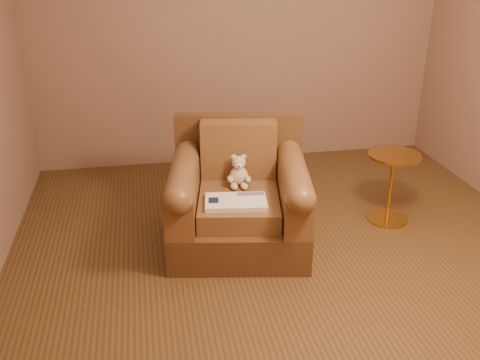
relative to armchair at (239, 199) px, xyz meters
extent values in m
plane|color=#543B1C|center=(0.31, -0.32, -0.34)|extent=(4.00, 4.00, 0.00)
cube|color=#876753|center=(0.31, 1.68, 1.01)|extent=(4.00, 0.02, 2.70)
cube|color=#50341A|center=(-0.01, -0.04, -0.20)|extent=(1.13, 1.09, 0.27)
cube|color=#50341A|center=(0.07, 0.37, 0.24)|extent=(0.98, 0.27, 0.61)
cube|color=brown|center=(-0.02, -0.09, 0.01)|extent=(0.68, 0.77, 0.15)
cube|color=brown|center=(0.04, 0.24, 0.30)|extent=(0.59, 0.25, 0.44)
cube|color=brown|center=(-0.40, -0.02, 0.09)|extent=(0.34, 0.85, 0.31)
cube|color=brown|center=(0.37, -0.16, 0.09)|extent=(0.34, 0.85, 0.31)
cylinder|color=brown|center=(-0.40, -0.02, 0.25)|extent=(0.34, 0.85, 0.20)
cylinder|color=brown|center=(0.37, -0.16, 0.25)|extent=(0.34, 0.85, 0.20)
ellipsoid|color=#CFB690|center=(0.02, 0.09, 0.15)|extent=(0.14, 0.13, 0.15)
sphere|color=#CFB690|center=(0.02, 0.10, 0.25)|extent=(0.10, 0.10, 0.10)
ellipsoid|color=#CFB690|center=(-0.02, 0.11, 0.29)|extent=(0.04, 0.02, 0.04)
ellipsoid|color=#CFB690|center=(0.06, 0.10, 0.29)|extent=(0.04, 0.02, 0.04)
ellipsoid|color=beige|center=(0.01, 0.05, 0.24)|extent=(0.05, 0.03, 0.04)
sphere|color=black|center=(0.01, 0.04, 0.25)|extent=(0.01, 0.01, 0.01)
ellipsoid|color=#CFB690|center=(-0.06, 0.04, 0.15)|extent=(0.05, 0.09, 0.05)
ellipsoid|color=#CFB690|center=(0.07, 0.02, 0.15)|extent=(0.05, 0.09, 0.05)
ellipsoid|color=#CFB690|center=(-0.03, 0.01, 0.10)|extent=(0.06, 0.09, 0.05)
ellipsoid|color=#CFB690|center=(0.04, 0.00, 0.10)|extent=(0.06, 0.09, 0.05)
cube|color=beige|center=(-0.06, -0.23, 0.10)|extent=(0.46, 0.31, 0.03)
cube|color=white|center=(-0.17, -0.21, 0.11)|extent=(0.24, 0.28, 0.00)
cube|color=white|center=(0.04, -0.24, 0.11)|extent=(0.24, 0.28, 0.00)
cube|color=beige|center=(-0.06, -0.23, 0.11)|extent=(0.04, 0.25, 0.00)
cube|color=#0F1638|center=(-0.22, -0.21, 0.11)|extent=(0.08, 0.10, 0.00)
cube|color=slate|center=(0.05, -0.15, 0.11)|extent=(0.20, 0.08, 0.00)
cylinder|color=gold|center=(1.25, 0.09, -0.33)|extent=(0.33, 0.33, 0.02)
cylinder|color=gold|center=(1.25, 0.09, -0.05)|extent=(0.03, 0.03, 0.53)
cylinder|color=gold|center=(1.25, 0.09, 0.23)|extent=(0.41, 0.41, 0.02)
cylinder|color=gold|center=(1.25, 0.09, 0.21)|extent=(0.03, 0.03, 0.02)
camera|label=1|loc=(-0.64, -3.48, 1.73)|focal=40.00mm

